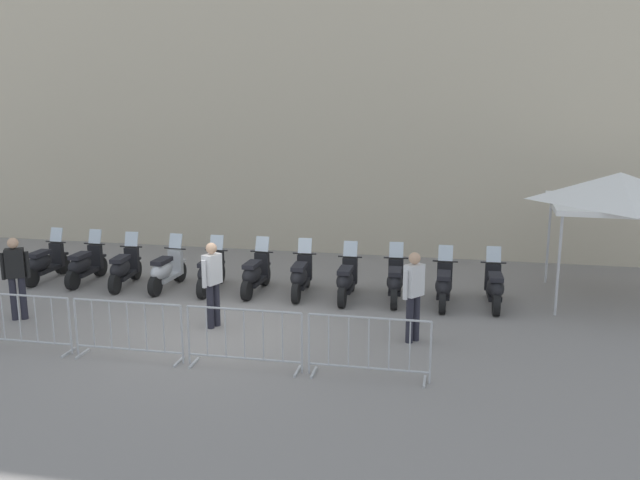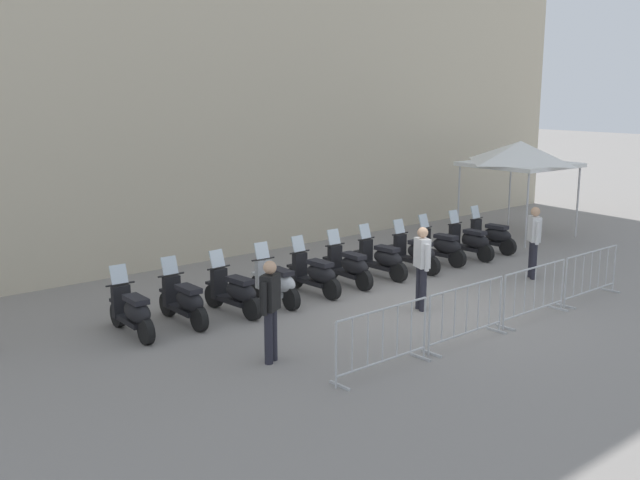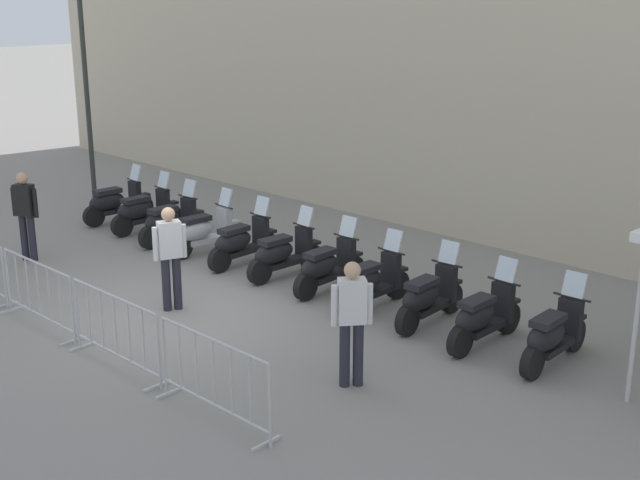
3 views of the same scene
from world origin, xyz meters
The scene contains 21 objects.
ground_plane centered at (0.00, 0.00, 0.00)m, with size 120.00×120.00×0.00m, color gray.
building_facade centered at (-0.32, 7.90, 5.05)m, with size 28.00×2.40×10.10m, color beige.
motorcycle_0 centered at (-5.49, 2.24, 0.45)m, with size 0.56×1.72×1.24m.
motorcycle_1 centered at (-4.41, 2.28, 0.45)m, with size 0.56×1.72×1.24m.
motorcycle_2 centered at (-3.32, 2.22, 0.45)m, with size 0.58×1.72×1.24m.
motorcycle_3 centered at (-2.26, 2.28, 0.45)m, with size 0.56×1.72×1.24m.
motorcycle_4 centered at (-1.17, 2.36, 0.45)m, with size 0.56×1.73×1.24m.
motorcycle_5 centered at (-0.11, 2.46, 0.45)m, with size 0.56×1.72×1.24m.
motorcycle_6 centered at (0.98, 2.52, 0.45)m, with size 0.56×1.73×1.24m.
motorcycle_7 centered at (2.06, 2.46, 0.45)m, with size 0.56×1.72×1.24m.
motorcycle_8 centered at (3.14, 2.61, 0.45)m, with size 0.57×1.73×1.24m.
motorcycle_9 centered at (4.21, 2.55, 0.45)m, with size 0.56×1.72×1.24m.
motorcycle_10 centered at (5.29, 2.69, 0.45)m, with size 0.56×1.73×1.24m.
barrier_segment_0 centered at (-3.11, -1.87, 0.52)m, with size 2.04×0.52×1.07m.
barrier_segment_1 centered at (-0.99, -1.78, 0.52)m, with size 2.04×0.52×1.07m.
barrier_segment_2 centered at (1.13, -1.70, 0.52)m, with size 2.04×0.52×1.07m.
barrier_segment_3 centered at (3.25, -1.61, 0.52)m, with size 2.04×0.52×1.07m.
officer_near_row_end centered at (3.78, 0.25, 0.98)m, with size 0.39×0.46×1.73m.
officer_mid_plaza centered at (-0.17, 0.11, 0.98)m, with size 0.33×0.52×1.73m.
officer_by_barriers centered at (-4.25, -0.40, 0.98)m, with size 0.49×0.37×1.73m.
canopy_tent centered at (7.81, 3.74, 2.52)m, with size 2.81×2.81×2.91m.
Camera 2 is at (-10.79, -9.95, 4.46)m, focal length 41.19 mm.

